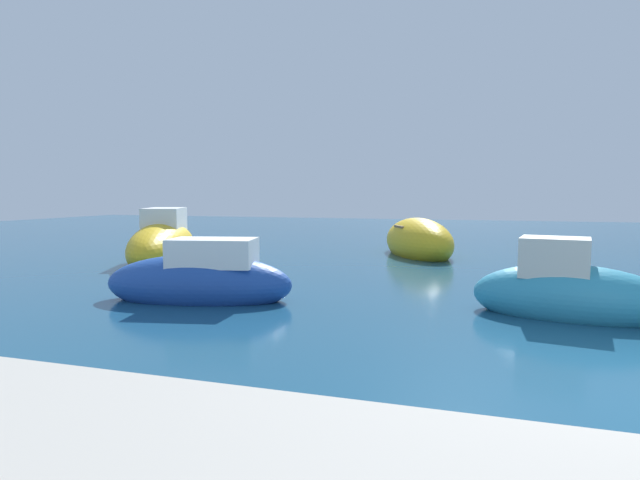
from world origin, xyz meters
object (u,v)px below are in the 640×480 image
moored_boat_4 (201,280)px  moored_boat_5 (418,242)px  moored_boat_2 (163,245)px  moored_boat_3 (568,293)px

moored_boat_4 → moored_boat_5: 10.17m
moored_boat_2 → moored_boat_5: size_ratio=1.13×
moored_boat_3 → moored_boat_5: 9.62m
moored_boat_5 → moored_boat_3: bearing=-3.1°
moored_boat_2 → moored_boat_4: size_ratio=1.38×
moored_boat_2 → moored_boat_4: 6.74m
moored_boat_2 → moored_boat_3: (11.54, -4.36, -0.12)m
moored_boat_4 → moored_boat_5: (3.37, 9.60, 0.05)m
moored_boat_2 → moored_boat_5: (7.76, 4.48, -0.06)m
moored_boat_2 → moored_boat_3: bearing=46.8°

